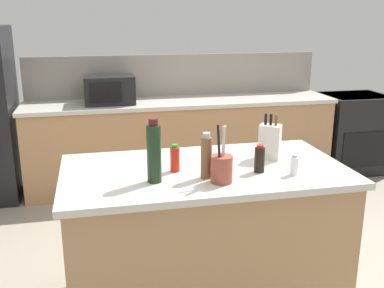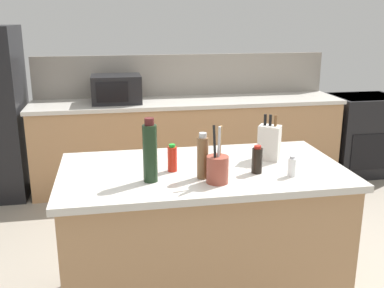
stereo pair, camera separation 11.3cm
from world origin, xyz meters
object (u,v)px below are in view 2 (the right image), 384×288
knife_block (269,142)px  utensil_crock (218,168)px  microwave (116,89)px  salt_shaker (292,167)px  hot_sauce_bottle (172,158)px  wine_bottle (150,152)px  soy_sauce_bottle (257,160)px  pepper_grinder (203,157)px  range_oven (362,134)px

knife_block → utensil_crock: (-0.41, -0.34, -0.03)m
microwave → salt_shaker: 2.60m
knife_block → hot_sauce_bottle: (-0.63, -0.10, -0.04)m
wine_bottle → microwave: bearing=93.2°
utensil_crock → hot_sauce_bottle: size_ratio=1.97×
microwave → soy_sauce_bottle: microwave is taller
microwave → wine_bottle: size_ratio=1.42×
soy_sauce_bottle → pepper_grinder: 0.33m
range_oven → salt_shaker: 3.14m
utensil_crock → wine_bottle: bearing=166.0°
microwave → wine_bottle: (0.13, -2.36, 0.02)m
hot_sauce_bottle → microwave: bearing=97.0°
salt_shaker → soy_sauce_bottle: (-0.18, 0.09, 0.02)m
microwave → pepper_grinder: (0.42, -2.36, -0.02)m
range_oven → hot_sauce_bottle: bearing=-139.2°
range_oven → microwave: microwave is taller
range_oven → soy_sauce_bottle: (-2.09, -2.34, 0.55)m
knife_block → pepper_grinder: (-0.48, -0.25, 0.01)m
hot_sauce_bottle → salt_shaker: hot_sauce_bottle is taller
hot_sauce_bottle → soy_sauce_bottle: bearing=-14.0°
knife_block → wine_bottle: size_ratio=0.82×
salt_shaker → pepper_grinder: size_ratio=0.46×
range_oven → wine_bottle: wine_bottle is taller
hot_sauce_bottle → soy_sauce_bottle: 0.49m
utensil_crock → hot_sauce_bottle: (-0.21, 0.23, -0.01)m
soy_sauce_bottle → wine_bottle: size_ratio=0.46×
knife_block → range_oven: bearing=80.1°
range_oven → knife_block: bearing=-132.6°
knife_block → pepper_grinder: size_ratio=1.11×
range_oven → wine_bottle: size_ratio=2.59×
microwave → utensil_crock: bearing=-78.8°
range_oven → soy_sauce_bottle: size_ratio=5.61×
knife_block → hot_sauce_bottle: bearing=-138.0°
soy_sauce_bottle → hot_sauce_bottle: bearing=166.0°
pepper_grinder → utensil_crock: bearing=-53.1°
pepper_grinder → hot_sauce_bottle: bearing=135.8°
salt_shaker → wine_bottle: size_ratio=0.34×
pepper_grinder → wine_bottle: wine_bottle is taller
utensil_crock → salt_shaker: utensil_crock is taller
soy_sauce_bottle → wine_bottle: wine_bottle is taller
soy_sauce_bottle → wine_bottle: (-0.62, -0.03, 0.09)m
range_oven → wine_bottle: 3.65m
range_oven → knife_block: (-1.94, -2.11, 0.59)m
range_oven → knife_block: size_ratio=3.17×
pepper_grinder → microwave: bearing=100.1°
knife_block → hot_sauce_bottle: 0.64m
soy_sauce_bottle → utensil_crock: bearing=-156.5°
microwave → pepper_grinder: bearing=-79.9°
salt_shaker → soy_sauce_bottle: 0.20m
hot_sauce_bottle → soy_sauce_bottle: size_ratio=0.99×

